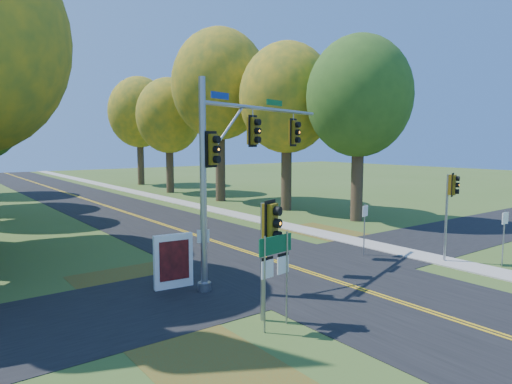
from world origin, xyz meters
TOP-DOWN VIEW (x-y plane):
  - ground at (0.00, 0.00)m, footprint 160.00×160.00m
  - road_main at (0.00, 0.00)m, footprint 8.00×160.00m
  - road_cross at (0.00, 2.00)m, footprint 60.00×6.00m
  - centerline_left at (-0.10, 0.00)m, footprint 0.10×160.00m
  - centerline_right at (0.10, 0.00)m, footprint 0.10×160.00m
  - sidewalk_east at (6.20, 0.00)m, footprint 1.60×160.00m
  - leaf_patch_w_near at (-6.50, 4.00)m, footprint 4.00×6.00m
  - leaf_patch_e at (6.80, 6.00)m, footprint 3.50×8.00m
  - leaf_patch_w_far at (-7.50, -3.00)m, footprint 3.00×5.00m
  - tree_e_a at (11.57, 8.77)m, footprint 7.20×7.20m
  - tree_e_b at (10.97, 15.58)m, footprint 7.60×7.60m
  - tree_e_c at (9.88, 23.69)m, footprint 8.80×8.80m
  - tree_e_d at (9.26, 32.87)m, footprint 7.00×7.00m
  - tree_e_e at (10.47, 43.58)m, footprint 7.80×7.80m
  - traffic_mast at (-2.73, 2.62)m, footprint 8.19×3.14m
  - east_signal_pole at (6.26, -1.24)m, footprint 0.46×0.55m
  - ped_signal_pole at (-4.66, -1.72)m, footprint 0.57×0.69m
  - route_sign_cluster at (-4.80, -2.18)m, footprint 1.32×0.22m
  - info_kiosk at (-5.50, 2.99)m, footprint 1.51×0.39m
  - reg_sign_e_north at (4.20, 1.96)m, footprint 0.48×0.13m
  - reg_sign_e_south at (7.50, -3.07)m, footprint 0.48×0.08m
  - reg_sign_w at (-4.77, 2.01)m, footprint 0.44×0.19m

SIDE VIEW (x-z plane):
  - ground at x=0.00m, z-range 0.00..0.00m
  - leaf_patch_w_near at x=-6.50m, z-range 0.00..0.01m
  - leaf_patch_e at x=6.80m, z-range 0.00..0.01m
  - leaf_patch_w_far at x=-7.50m, z-range 0.00..0.01m
  - road_cross at x=0.00m, z-range 0.00..0.02m
  - road_main at x=0.00m, z-range 0.00..0.02m
  - centerline_left at x=-0.10m, z-range 0.02..0.03m
  - centerline_right at x=0.10m, z-range 0.02..0.03m
  - sidewalk_east at x=6.20m, z-range 0.00..0.06m
  - info_kiosk at x=-5.50m, z-range 0.00..2.06m
  - reg_sign_w at x=-4.77m, z-range 0.44..2.83m
  - reg_sign_e_south at x=7.50m, z-range 0.46..2.97m
  - reg_sign_e_north at x=4.20m, z-range 0.47..2.99m
  - route_sign_cluster at x=-4.80m, z-range 0.58..3.43m
  - ped_signal_pole at x=-4.66m, z-range 0.92..4.69m
  - east_signal_pole at x=6.26m, z-range 1.06..5.18m
  - traffic_mast at x=-2.73m, z-range 1.11..8.90m
  - tree_e_d at x=9.26m, z-range 2.08..14.40m
  - tree_e_a at x=11.57m, z-range 2.16..14.90m
  - tree_e_b at x=10.97m, z-range 2.23..15.56m
  - tree_e_e at x=10.47m, z-range 2.32..16.06m
  - tree_e_c at x=9.88m, z-range 2.77..18.56m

